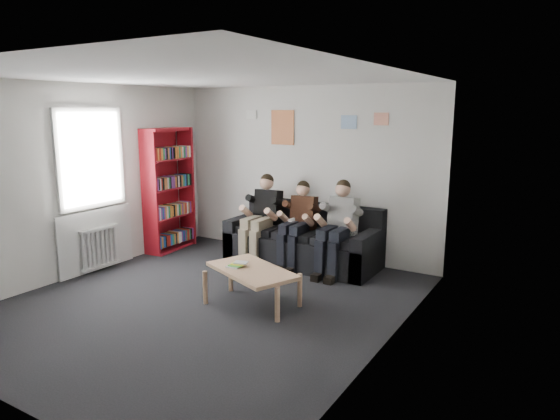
{
  "coord_description": "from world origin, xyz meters",
  "views": [
    {
      "loc": [
        3.77,
        -4.47,
        2.33
      ],
      "look_at": [
        0.27,
        1.3,
        0.97
      ],
      "focal_mm": 32.0,
      "sensor_mm": 36.0,
      "label": 1
    }
  ],
  "objects_px": {
    "person_middle": "(297,224)",
    "coffee_table": "(252,273)",
    "sofa": "(304,243)",
    "person_right": "(337,228)",
    "person_left": "(261,218)",
    "bookshelf": "(169,190)"
  },
  "relations": [
    {
      "from": "sofa",
      "to": "person_right",
      "type": "relative_size",
      "value": 1.72
    },
    {
      "from": "coffee_table",
      "to": "person_middle",
      "type": "relative_size",
      "value": 0.89
    },
    {
      "from": "sofa",
      "to": "coffee_table",
      "type": "relative_size",
      "value": 2.03
    },
    {
      "from": "sofa",
      "to": "person_left",
      "type": "bearing_deg",
      "value": -162.36
    },
    {
      "from": "sofa",
      "to": "bookshelf",
      "type": "bearing_deg",
      "value": -168.6
    },
    {
      "from": "person_middle",
      "to": "coffee_table",
      "type": "bearing_deg",
      "value": -87.05
    },
    {
      "from": "coffee_table",
      "to": "person_left",
      "type": "xyz_separation_m",
      "value": [
        -0.93,
        1.61,
        0.28
      ]
    },
    {
      "from": "bookshelf",
      "to": "person_right",
      "type": "relative_size",
      "value": 1.51
    },
    {
      "from": "bookshelf",
      "to": "person_middle",
      "type": "height_order",
      "value": "bookshelf"
    },
    {
      "from": "person_middle",
      "to": "person_right",
      "type": "xyz_separation_m",
      "value": [
        0.65,
        -0.0,
        0.02
      ]
    },
    {
      "from": "coffee_table",
      "to": "person_right",
      "type": "distance_m",
      "value": 1.67
    },
    {
      "from": "person_left",
      "to": "person_middle",
      "type": "relative_size",
      "value": 1.05
    },
    {
      "from": "person_left",
      "to": "coffee_table",
      "type": "bearing_deg",
      "value": -63.51
    },
    {
      "from": "sofa",
      "to": "person_left",
      "type": "distance_m",
      "value": 0.77
    },
    {
      "from": "person_right",
      "to": "sofa",
      "type": "bearing_deg",
      "value": 165.91
    },
    {
      "from": "person_right",
      "to": "person_left",
      "type": "bearing_deg",
      "value": -176.44
    },
    {
      "from": "sofa",
      "to": "bookshelf",
      "type": "distance_m",
      "value": 2.45
    },
    {
      "from": "bookshelf",
      "to": "person_right",
      "type": "bearing_deg",
      "value": -0.65
    },
    {
      "from": "sofa",
      "to": "person_left",
      "type": "relative_size",
      "value": 1.72
    },
    {
      "from": "bookshelf",
      "to": "person_left",
      "type": "xyz_separation_m",
      "value": [
        1.66,
        0.26,
        -0.34
      ]
    },
    {
      "from": "sofa",
      "to": "coffee_table",
      "type": "bearing_deg",
      "value": -81.21
    },
    {
      "from": "sofa",
      "to": "bookshelf",
      "type": "relative_size",
      "value": 1.14
    }
  ]
}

